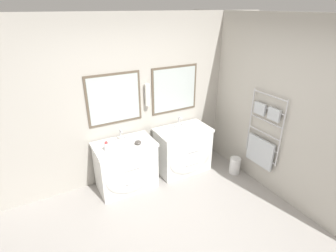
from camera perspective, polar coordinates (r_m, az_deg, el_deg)
The scene contains 10 objects.
ground_plane at distance 3.47m, azimuth 4.34°, elevation -25.57°, with size 16.00×16.00×0.00m, color #9E9993.
wall_back at distance 4.13m, azimuth -9.01°, elevation 5.17°, with size 5.13×0.16×2.60m.
wall_right at distance 4.27m, azimuth 19.47°, elevation 4.49°, with size 0.13×3.75×2.60m.
vanity_left at distance 4.16m, azimuth -9.00°, elevation -8.67°, with size 0.91×0.61×0.78m.
vanity_right at distance 4.54m, azimuth 3.42°, elevation -5.29°, with size 0.91×0.61×0.78m.
faucet_left at distance 4.06m, azimuth -10.27°, elevation -1.91°, with size 0.17×0.11×0.18m.
faucet_right at distance 4.45m, azimuth 2.43°, elevation 0.94°, with size 0.17×0.11×0.18m.
toiletry_bottle at distance 3.81m, azimuth -13.22°, elevation -4.41°, with size 0.07×0.07×0.14m.
amenity_bowl at distance 3.92m, azimuth -6.54°, elevation -3.58°, with size 0.10×0.10×0.06m.
waste_bin at distance 4.73m, azimuth 14.35°, elevation -8.27°, with size 0.19×0.19×0.29m.
Camera 1 is at (-1.27, -1.82, 2.67)m, focal length 28.00 mm.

